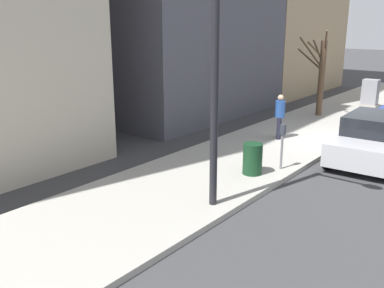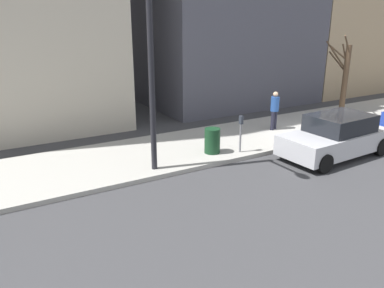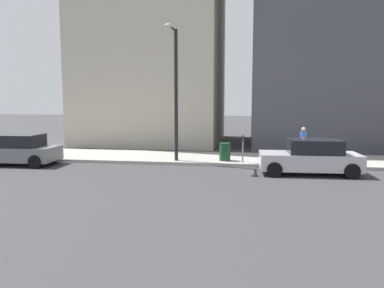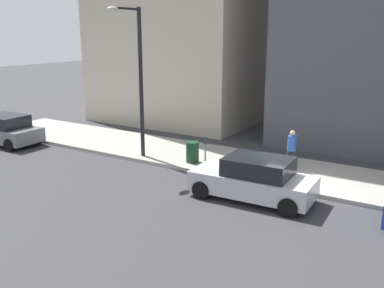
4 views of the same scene
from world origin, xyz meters
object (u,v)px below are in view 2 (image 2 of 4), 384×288
streetlamp (154,45)px  trash_bin (212,141)px  parking_meter (241,130)px  bare_tree (344,76)px  parked_car_silver (336,137)px  pedestrian_near_meter (275,108)px

streetlamp → trash_bin: streetlamp is taller
parking_meter → bare_tree: bare_tree is taller
parking_meter → trash_bin: bearing=63.6°
parked_car_silver → trash_bin: 4.43m
parked_car_silver → trash_bin: bearing=58.2°
parking_meter → pedestrian_near_meter: pedestrian_near_meter is taller
streetlamp → bare_tree: 11.83m
parking_meter → bare_tree: 8.44m
bare_tree → parked_car_silver: bearing=127.4°
parked_car_silver → parking_meter: size_ratio=3.16×
parked_car_silver → streetlamp: 7.26m
trash_bin → pedestrian_near_meter: bearing=-73.2°
parking_meter → trash_bin: parking_meter is taller
bare_tree → trash_bin: 9.26m
streetlamp → bare_tree: bearing=-78.3°
trash_bin → pedestrian_near_meter: size_ratio=0.54×
parked_car_silver → trash_bin: parked_car_silver is taller
streetlamp → pedestrian_near_meter: size_ratio=3.92×
parked_car_silver → bare_tree: bare_tree is taller
parking_meter → trash_bin: 1.08m
parked_car_silver → pedestrian_near_meter: pedestrian_near_meter is taller
parking_meter → streetlamp: bearing=92.9°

